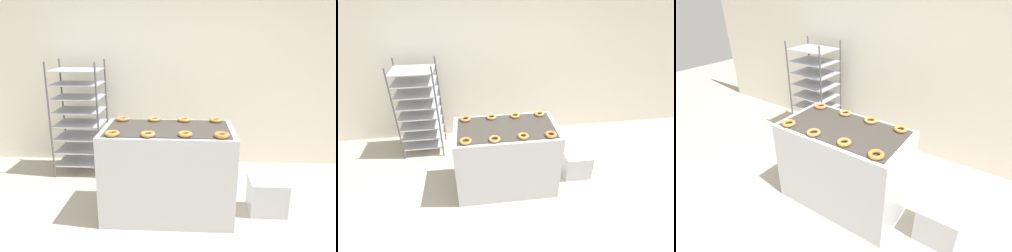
{
  "view_description": "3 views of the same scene",
  "coord_description": "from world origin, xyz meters",
  "views": [
    {
      "loc": [
        0.18,
        -2.55,
        1.89
      ],
      "look_at": [
        0.0,
        0.62,
        0.98
      ],
      "focal_mm": 35.0,
      "sensor_mm": 36.0,
      "label": 1
    },
    {
      "loc": [
        -0.38,
        -2.21,
        2.69
      ],
      "look_at": [
        0.0,
        0.62,
        0.98
      ],
      "focal_mm": 28.0,
      "sensor_mm": 36.0,
      "label": 2
    },
    {
      "loc": [
        1.32,
        -1.32,
        2.23
      ],
      "look_at": [
        0.0,
        0.62,
        0.98
      ],
      "focal_mm": 28.0,
      "sensor_mm": 36.0,
      "label": 3
    }
  ],
  "objects": [
    {
      "name": "donut_near_right",
      "position": [
        0.51,
        0.35,
        0.97
      ],
      "size": [
        0.14,
        0.14,
        0.04
      ],
      "primitive_type": "torus",
      "color": "#B9702F",
      "rests_on": "fryer_machine"
    },
    {
      "name": "donut_far_midleft",
      "position": [
        -0.16,
        0.89,
        0.97
      ],
      "size": [
        0.14,
        0.14,
        0.03
      ],
      "primitive_type": "torus",
      "color": "#AF7E40",
      "rests_on": "fryer_machine"
    },
    {
      "name": "ground_plane",
      "position": [
        0.0,
        0.0,
        0.0
      ],
      "size": [
        14.0,
        14.0,
        0.0
      ],
      "primitive_type": "plane",
      "color": "#B2A893"
    },
    {
      "name": "donut_far_midright",
      "position": [
        0.16,
        0.89,
        0.97
      ],
      "size": [
        0.14,
        0.14,
        0.03
      ],
      "primitive_type": "torus",
      "color": "#BD7C3A",
      "rests_on": "fryer_machine"
    },
    {
      "name": "donut_far_left",
      "position": [
        -0.51,
        0.88,
        0.97
      ],
      "size": [
        0.14,
        0.14,
        0.04
      ],
      "primitive_type": "torus",
      "color": "#B87040",
      "rests_on": "fryer_machine"
    },
    {
      "name": "glaze_bin",
      "position": [
        1.07,
        0.69,
        0.18
      ],
      "size": [
        0.39,
        0.33,
        0.37
      ],
      "color": "#B7BABF",
      "rests_on": "ground_plane"
    },
    {
      "name": "donut_near_midright",
      "position": [
        0.17,
        0.36,
        0.97
      ],
      "size": [
        0.13,
        0.13,
        0.04
      ],
      "primitive_type": "torus",
      "color": "#B77931",
      "rests_on": "fryer_machine"
    },
    {
      "name": "baking_rack_cart",
      "position": [
        -1.26,
        1.66,
        0.78
      ],
      "size": [
        0.65,
        0.51,
        1.54
      ],
      "color": "#4C4C51",
      "rests_on": "ground_plane"
    },
    {
      "name": "wall_back",
      "position": [
        0.0,
        2.12,
        1.4
      ],
      "size": [
        8.0,
        0.05,
        2.8
      ],
      "color": "silver",
      "rests_on": "ground_plane"
    },
    {
      "name": "donut_near_midleft",
      "position": [
        -0.17,
        0.34,
        0.97
      ],
      "size": [
        0.14,
        0.14,
        0.03
      ],
      "primitive_type": "torus",
      "color": "#B2793D",
      "rests_on": "fryer_machine"
    },
    {
      "name": "donut_near_left",
      "position": [
        -0.51,
        0.35,
        0.97
      ],
      "size": [
        0.14,
        0.14,
        0.03
      ],
      "primitive_type": "torus",
      "color": "#BB7A32",
      "rests_on": "fryer_machine"
    },
    {
      "name": "donut_far_right",
      "position": [
        0.5,
        0.88,
        0.97
      ],
      "size": [
        0.13,
        0.13,
        0.04
      ],
      "primitive_type": "torus",
      "color": "#A87A34",
      "rests_on": "fryer_machine"
    },
    {
      "name": "fryer_machine",
      "position": [
        0.0,
        0.62,
        0.48
      ],
      "size": [
        1.34,
        0.73,
        0.96
      ],
      "color": "#B7BABF",
      "rests_on": "ground_plane"
    }
  ]
}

